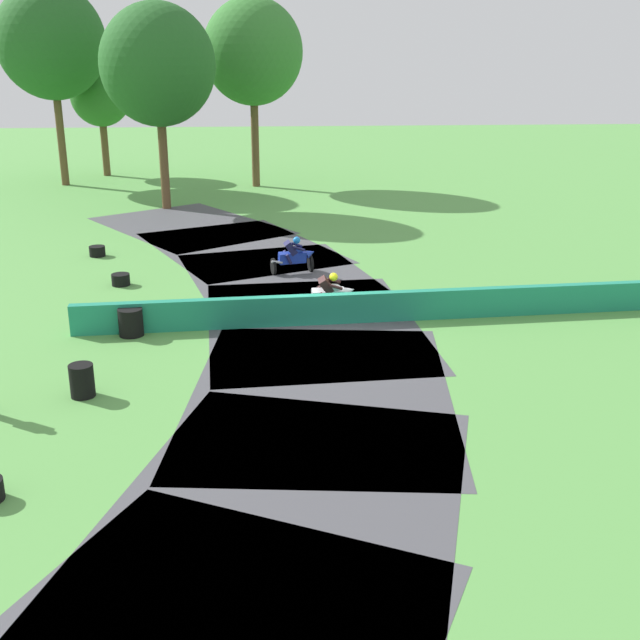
% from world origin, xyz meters
% --- Properties ---
extents(ground_plane, '(120.00, 120.00, 0.00)m').
position_xyz_m(ground_plane, '(0.00, 0.00, 0.00)').
color(ground_plane, '#569947').
extents(track_asphalt, '(13.35, 39.21, 0.01)m').
position_xyz_m(track_asphalt, '(-1.79, -0.12, 0.00)').
color(track_asphalt, '#47474C').
rests_on(track_asphalt, ground).
extents(safety_barrier, '(25.26, 2.06, 0.90)m').
position_xyz_m(safety_barrier, '(5.57, 0.39, 0.45)').
color(safety_barrier, '#1E8466').
rests_on(safety_barrier, ground).
extents(motorcycle_lead_white, '(1.68, 0.91, 1.42)m').
position_xyz_m(motorcycle_lead_white, '(0.54, 1.01, 0.63)').
color(motorcycle_lead_white, black).
rests_on(motorcycle_lead_white, ground).
extents(motorcycle_chase_blue, '(1.70, 1.01, 1.43)m').
position_xyz_m(motorcycle_chase_blue, '(-0.40, 5.60, 0.66)').
color(motorcycle_chase_blue, black).
rests_on(motorcycle_chase_blue, ground).
extents(tire_stack_mid_a, '(0.58, 0.58, 0.80)m').
position_xyz_m(tire_stack_mid_a, '(-5.81, -4.79, 0.40)').
color(tire_stack_mid_a, black).
rests_on(tire_stack_mid_a, ground).
extents(tire_stack_mid_b, '(0.70, 0.70, 0.80)m').
position_xyz_m(tire_stack_mid_b, '(-5.31, -0.64, 0.40)').
color(tire_stack_mid_b, black).
rests_on(tire_stack_mid_b, ground).
extents(tire_stack_far, '(0.63, 0.63, 0.40)m').
position_xyz_m(tire_stack_far, '(-6.46, 4.48, 0.20)').
color(tire_stack_far, black).
rests_on(tire_stack_far, ground).
extents(tire_stack_extra_a, '(0.62, 0.62, 0.40)m').
position_xyz_m(tire_stack_extra_a, '(-8.05, 8.58, 0.20)').
color(tire_stack_extra_a, black).
rests_on(tire_stack_extra_a, ground).
extents(tree_far_left, '(5.57, 5.57, 10.42)m').
position_xyz_m(tree_far_left, '(-1.93, 24.48, 7.47)').
color(tree_far_left, brown).
rests_on(tree_far_left, ground).
extents(tree_far_right, '(6.04, 6.04, 11.17)m').
position_xyz_m(tree_far_right, '(-13.19, 25.69, 7.98)').
color(tree_far_right, brown).
rests_on(tree_far_right, ground).
extents(tree_mid_rise, '(5.54, 5.54, 9.87)m').
position_xyz_m(tree_mid_rise, '(-6.42, 18.14, 6.93)').
color(tree_mid_rise, brown).
rests_on(tree_mid_rise, ground).
extents(tree_behind_barrier, '(3.68, 3.68, 6.89)m').
position_xyz_m(tree_behind_barrier, '(-11.39, 29.14, 4.92)').
color(tree_behind_barrier, brown).
rests_on(tree_behind_barrier, ground).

